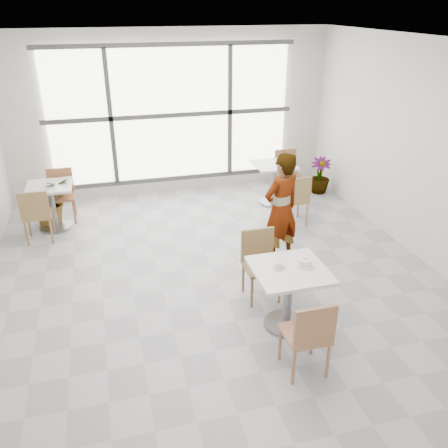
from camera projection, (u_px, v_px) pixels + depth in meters
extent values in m
plane|color=#9E9EA5|center=(218.00, 282.00, 6.26)|extent=(7.00, 7.00, 0.00)
plane|color=white|center=(217.00, 42.00, 4.97)|extent=(7.00, 7.00, 0.00)
plane|color=silver|center=(171.00, 114.00, 8.67)|extent=(6.00, 0.00, 6.00)
plane|color=silver|center=(374.00, 385.00, 2.56)|extent=(6.00, 0.00, 6.00)
plane|color=silver|center=(433.00, 157.00, 6.31)|extent=(0.00, 7.00, 7.00)
cube|color=white|center=(172.00, 115.00, 8.62)|extent=(4.40, 0.04, 2.40)
cube|color=#3F3F42|center=(172.00, 115.00, 8.59)|extent=(4.60, 0.05, 0.08)
cube|color=#3F3F42|center=(111.00, 119.00, 8.34)|extent=(0.08, 0.05, 2.40)
cube|color=#3F3F42|center=(230.00, 112.00, 8.85)|extent=(0.08, 0.05, 2.40)
cube|color=#3F3F42|center=(175.00, 178.00, 9.12)|extent=(4.60, 0.05, 0.08)
cube|color=#3F3F42|center=(169.00, 44.00, 8.07)|extent=(4.60, 0.05, 0.08)
cube|color=white|center=(290.00, 270.00, 5.13)|extent=(0.80, 0.80, 0.04)
cylinder|color=slate|center=(288.00, 299.00, 5.29)|extent=(0.10, 0.10, 0.71)
cylinder|color=slate|center=(286.00, 323.00, 5.44)|extent=(0.52, 0.52, 0.03)
cube|color=#A46E4B|center=(305.00, 334.00, 4.62)|extent=(0.42, 0.42, 0.04)
cube|color=#A46E4B|center=(315.00, 327.00, 4.36)|extent=(0.42, 0.04, 0.42)
cylinder|color=#A46E4B|center=(312.00, 338.00, 4.92)|extent=(0.04, 0.04, 0.41)
cylinder|color=#A46E4B|center=(328.00, 361.00, 4.60)|extent=(0.04, 0.04, 0.41)
cylinder|color=#A46E4B|center=(280.00, 343.00, 4.83)|extent=(0.04, 0.04, 0.41)
cylinder|color=#A46E4B|center=(294.00, 367.00, 4.52)|extent=(0.04, 0.04, 0.41)
cube|color=olive|center=(262.00, 267.00, 5.77)|extent=(0.42, 0.42, 0.04)
cube|color=olive|center=(257.00, 244.00, 5.84)|extent=(0.42, 0.04, 0.42)
cylinder|color=olive|center=(252.00, 293.00, 5.67)|extent=(0.04, 0.04, 0.41)
cylinder|color=olive|center=(243.00, 277.00, 5.99)|extent=(0.04, 0.04, 0.41)
cylinder|color=olive|center=(280.00, 289.00, 5.75)|extent=(0.04, 0.04, 0.41)
cylinder|color=olive|center=(270.00, 274.00, 6.07)|extent=(0.04, 0.04, 0.41)
cylinder|color=white|center=(304.00, 265.00, 5.18)|extent=(0.21, 0.21, 0.01)
cylinder|color=white|center=(305.00, 262.00, 5.17)|extent=(0.16, 0.16, 0.07)
torus|color=white|center=(305.00, 259.00, 5.15)|extent=(0.16, 0.16, 0.01)
cylinder|color=tan|center=(305.00, 262.00, 5.17)|extent=(0.14, 0.14, 0.05)
cylinder|color=beige|center=(306.00, 260.00, 5.14)|extent=(0.03, 0.03, 0.01)
cylinder|color=#F5E89E|center=(306.00, 261.00, 5.14)|extent=(0.03, 0.03, 0.01)
cylinder|color=#F3EA9D|center=(308.00, 259.00, 5.16)|extent=(0.03, 0.03, 0.02)
cylinder|color=#F8EEA0|center=(302.00, 259.00, 5.16)|extent=(0.03, 0.03, 0.01)
cylinder|color=beige|center=(306.00, 259.00, 5.15)|extent=(0.03, 0.03, 0.02)
cylinder|color=#F4EF9D|center=(303.00, 259.00, 5.15)|extent=(0.03, 0.03, 0.01)
cylinder|color=beige|center=(306.00, 259.00, 5.15)|extent=(0.03, 0.03, 0.02)
cylinder|color=beige|center=(305.00, 259.00, 5.16)|extent=(0.03, 0.03, 0.02)
cylinder|color=#F8E1A0|center=(304.00, 259.00, 5.16)|extent=(0.03, 0.03, 0.02)
cylinder|color=beige|center=(303.00, 260.00, 5.13)|extent=(0.03, 0.03, 0.02)
cylinder|color=silver|center=(278.00, 268.00, 5.13)|extent=(0.13, 0.13, 0.01)
cylinder|color=silver|center=(278.00, 265.00, 5.11)|extent=(0.08, 0.08, 0.06)
torus|color=silver|center=(282.00, 265.00, 5.12)|extent=(0.05, 0.01, 0.05)
cylinder|color=black|center=(279.00, 263.00, 5.10)|extent=(0.07, 0.07, 0.00)
cube|color=#ADADB1|center=(283.00, 268.00, 5.12)|extent=(0.09, 0.05, 0.00)
sphere|color=#ADADB1|center=(286.00, 267.00, 5.14)|extent=(0.02, 0.02, 0.02)
imported|color=black|center=(281.00, 209.00, 6.44)|extent=(0.68, 0.57, 1.61)
cube|color=silver|center=(49.00, 186.00, 7.45)|extent=(0.70, 0.70, 0.04)
cylinder|color=slate|center=(53.00, 208.00, 7.61)|extent=(0.10, 0.10, 0.71)
cylinder|color=slate|center=(56.00, 227.00, 7.76)|extent=(0.52, 0.52, 0.03)
cube|color=white|center=(274.00, 165.00, 8.43)|extent=(0.70, 0.70, 0.04)
cylinder|color=gray|center=(273.00, 184.00, 8.59)|extent=(0.10, 0.10, 0.71)
cylinder|color=gray|center=(273.00, 202.00, 8.74)|extent=(0.52, 0.52, 0.03)
cube|color=olive|center=(38.00, 215.00, 7.19)|extent=(0.42, 0.42, 0.04)
cube|color=olive|center=(34.00, 206.00, 6.93)|extent=(0.42, 0.04, 0.42)
cylinder|color=olive|center=(53.00, 222.00, 7.49)|extent=(0.04, 0.04, 0.41)
cylinder|color=olive|center=(52.00, 232.00, 7.18)|extent=(0.04, 0.04, 0.41)
cylinder|color=olive|center=(29.00, 224.00, 7.41)|extent=(0.04, 0.04, 0.41)
cylinder|color=olive|center=(27.00, 234.00, 7.09)|extent=(0.04, 0.04, 0.41)
cube|color=#9E6140|center=(62.00, 197.00, 7.84)|extent=(0.42, 0.42, 0.04)
cube|color=#9E6140|center=(60.00, 180.00, 7.91)|extent=(0.42, 0.04, 0.42)
cylinder|color=#9E6140|center=(52.00, 215.00, 7.74)|extent=(0.04, 0.04, 0.41)
cylinder|color=#9E6140|center=(53.00, 206.00, 8.06)|extent=(0.04, 0.04, 0.41)
cylinder|color=#9E6140|center=(74.00, 212.00, 7.83)|extent=(0.04, 0.04, 0.41)
cylinder|color=#9E6140|center=(75.00, 204.00, 8.14)|extent=(0.04, 0.04, 0.41)
cube|color=olive|center=(293.00, 199.00, 7.75)|extent=(0.42, 0.42, 0.04)
cube|color=olive|center=(299.00, 190.00, 7.49)|extent=(0.42, 0.04, 0.42)
cylinder|color=olive|center=(298.00, 207.00, 8.05)|extent=(0.04, 0.04, 0.41)
cylinder|color=olive|center=(307.00, 215.00, 7.73)|extent=(0.04, 0.04, 0.41)
cylinder|color=olive|center=(278.00, 209.00, 7.96)|extent=(0.04, 0.04, 0.41)
cylinder|color=olive|center=(286.00, 217.00, 7.65)|extent=(0.04, 0.04, 0.41)
cube|color=brown|center=(288.00, 175.00, 8.84)|extent=(0.42, 0.42, 0.04)
cube|color=brown|center=(285.00, 160.00, 8.91)|extent=(0.42, 0.04, 0.42)
cylinder|color=brown|center=(282.00, 190.00, 8.74)|extent=(0.04, 0.04, 0.41)
cylinder|color=brown|center=(275.00, 184.00, 9.05)|extent=(0.04, 0.04, 0.41)
cylinder|color=brown|center=(300.00, 188.00, 8.82)|extent=(0.04, 0.04, 0.41)
cylinder|color=brown|center=(293.00, 182.00, 9.13)|extent=(0.04, 0.04, 0.41)
imported|color=#347835|center=(49.00, 201.00, 7.75)|extent=(0.91, 0.85, 0.83)
imported|color=#598339|center=(320.00, 175.00, 9.05)|extent=(0.50, 0.50, 0.70)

